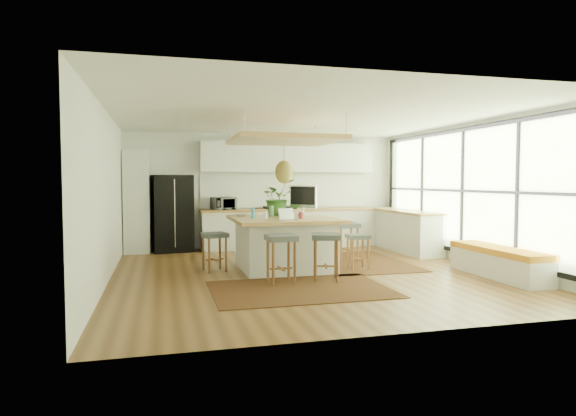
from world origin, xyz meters
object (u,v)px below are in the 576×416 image
object	(u,v)px
stool_right_front	(358,250)
stool_left_side	(215,251)
stool_right_back	(346,243)
stool_near_right	(326,258)
microwave	(223,202)
island	(284,243)
monitor	(303,202)
island_plant	(278,201)
fridge	(172,211)
stool_near_left	(281,261)
laptop	(289,213)

from	to	relation	value
stool_right_front	stool_left_side	xyz separation A→B (m)	(-2.50, 0.48, 0.00)
stool_right_front	stool_right_back	world-z (taller)	stool_right_back
stool_near_right	microwave	bearing A→B (deg)	106.29
island	stool_left_side	size ratio (longest dim) A/B	2.71
monitor	island_plant	distance (m)	0.50
stool_right_back	monitor	world-z (taller)	monitor
fridge	stool_right_back	bearing A→B (deg)	-41.67
island_plant	microwave	bearing A→B (deg)	110.17
stool_near_left	stool_near_right	distance (m)	0.75
laptop	monitor	xyz separation A→B (m)	(0.52, 0.94, 0.14)
fridge	laptop	world-z (taller)	fridge
island	monitor	size ratio (longest dim) A/B	2.94
fridge	stool_near_right	xyz separation A→B (m)	(2.29, -3.90, -0.57)
stool_right_front	stool_near_left	bearing A→B (deg)	-153.81
island	island_plant	size ratio (longest dim) A/B	2.62
stool_left_side	monitor	distance (m)	1.94
stool_left_side	monitor	world-z (taller)	monitor
microwave	island	bearing A→B (deg)	-94.92
island_plant	monitor	bearing A→B (deg)	-27.51
fridge	monitor	xyz separation A→B (m)	(2.37, -2.34, 0.26)
island	stool_near_left	bearing A→B (deg)	-106.46
stool_right_front	laptop	bearing A→B (deg)	-174.33
island	laptop	xyz separation A→B (m)	(-0.05, -0.54, 0.58)
fridge	stool_near_right	bearing A→B (deg)	-67.00
stool_near_right	microwave	size ratio (longest dim) A/B	1.44
monitor	stool_near_left	bearing A→B (deg)	-63.31
fridge	stool_left_side	xyz separation A→B (m)	(0.66, -2.67, -0.57)
microwave	fridge	bearing A→B (deg)	159.96
stool_near_right	stool_right_back	distance (m)	1.94
stool_near_left	monitor	xyz separation A→B (m)	(0.83, 1.60, 0.83)
stool_right_back	laptop	bearing A→B (deg)	-144.26
stool_near_left	laptop	world-z (taller)	laptop
island	stool_right_front	distance (m)	1.33
stool_near_right	laptop	size ratio (longest dim) A/B	2.47
island	stool_right_back	bearing A→B (deg)	19.58
laptop	stool_right_back	bearing A→B (deg)	19.38
stool_right_back	monitor	size ratio (longest dim) A/B	1.20
stool_near_left	laptop	size ratio (longest dim) A/B	2.49
stool_near_left	stool_left_side	world-z (taller)	stool_near_left
stool_near_right	stool_left_side	size ratio (longest dim) A/B	1.10
stool_right_front	island_plant	distance (m)	1.82
stool_right_back	microwave	distance (m)	3.19
fridge	monitor	distance (m)	3.35
stool_left_side	monitor	xyz separation A→B (m)	(1.72, 0.33, 0.83)
monitor	microwave	bearing A→B (deg)	171.47
fridge	stool_right_front	size ratio (longest dim) A/B	2.71
stool_near_left	microwave	size ratio (longest dim) A/B	1.45
stool_right_front	microwave	xyz separation A→B (m)	(-2.01, 3.16, 0.75)
stool_left_side	island_plant	size ratio (longest dim) A/B	0.97
fridge	stool_near_right	size ratio (longest dim) A/B	2.30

